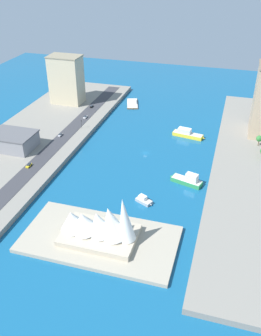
{
  "coord_description": "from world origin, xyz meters",
  "views": [
    {
      "loc": [
        -52.71,
        213.03,
        120.64
      ],
      "look_at": [
        1.96,
        28.47,
        4.16
      ],
      "focal_mm": 39.38,
      "sensor_mm": 36.0,
      "label": 1
    }
  ],
  "objects_px": {
    "ferry_yellow_fast": "(187,134)",
    "traffic_light_waterfront": "(81,123)",
    "barge_flat_brown": "(132,103)",
    "taxi_yellow_cab": "(29,165)",
    "yacht_sleek_gray": "(144,200)",
    "warehouse_low_gray": "(13,141)",
    "suv_black": "(92,106)",
    "office_block_beige": "(66,80)",
    "van_white": "(85,117)",
    "ferry_green_doubledeck": "(188,180)",
    "sedan_silver": "(60,135)",
    "opera_landmark": "(99,225)"
  },
  "relations": [
    {
      "from": "warehouse_low_gray",
      "to": "van_white",
      "type": "bearing_deg",
      "value": -114.43
    },
    {
      "from": "barge_flat_brown",
      "to": "traffic_light_waterfront",
      "type": "xyz_separation_m",
      "value": [
        20.33,
        65.95,
        6.65
      ]
    },
    {
      "from": "ferry_yellow_fast",
      "to": "warehouse_low_gray",
      "type": "relative_size",
      "value": 0.82
    },
    {
      "from": "sedan_silver",
      "to": "opera_landmark",
      "type": "xyz_separation_m",
      "value": [
        -64.6,
        91.77,
        5.87
      ]
    },
    {
      "from": "office_block_beige",
      "to": "sedan_silver",
      "type": "bearing_deg",
      "value": 109.83
    },
    {
      "from": "yacht_sleek_gray",
      "to": "ferry_green_doubledeck",
      "type": "xyz_separation_m",
      "value": [
        -19.94,
        -25.37,
        1.0
      ]
    },
    {
      "from": "barge_flat_brown",
      "to": "suv_black",
      "type": "relative_size",
      "value": 5.47
    },
    {
      "from": "barge_flat_brown",
      "to": "taxi_yellow_cab",
      "type": "height_order",
      "value": "taxi_yellow_cab"
    },
    {
      "from": "sedan_silver",
      "to": "ferry_yellow_fast",
      "type": "bearing_deg",
      "value": -159.97
    },
    {
      "from": "traffic_light_waterfront",
      "to": "suv_black",
      "type": "bearing_deg",
      "value": -78.47
    },
    {
      "from": "barge_flat_brown",
      "to": "yacht_sleek_gray",
      "type": "distance_m",
      "value": 146.42
    },
    {
      "from": "opera_landmark",
      "to": "yacht_sleek_gray",
      "type": "bearing_deg",
      "value": -109.03
    },
    {
      "from": "yacht_sleek_gray",
      "to": "taxi_yellow_cab",
      "type": "distance_m",
      "value": 77.6
    },
    {
      "from": "ferry_yellow_fast",
      "to": "sedan_silver",
      "type": "distance_m",
      "value": 92.39
    },
    {
      "from": "warehouse_low_gray",
      "to": "traffic_light_waterfront",
      "type": "relative_size",
      "value": 4.59
    },
    {
      "from": "traffic_light_waterfront",
      "to": "opera_landmark",
      "type": "height_order",
      "value": "opera_landmark"
    },
    {
      "from": "ferry_green_doubledeck",
      "to": "sedan_silver",
      "type": "bearing_deg",
      "value": -17.59
    },
    {
      "from": "yacht_sleek_gray",
      "to": "office_block_beige",
      "type": "distance_m",
      "value": 156.99
    },
    {
      "from": "warehouse_low_gray",
      "to": "taxi_yellow_cab",
      "type": "bearing_deg",
      "value": 139.06
    },
    {
      "from": "taxi_yellow_cab",
      "to": "van_white",
      "type": "height_order",
      "value": "taxi_yellow_cab"
    },
    {
      "from": "ferry_green_doubledeck",
      "to": "traffic_light_waterfront",
      "type": "xyz_separation_m",
      "value": [
        87.29,
        -47.34,
        5.14
      ]
    },
    {
      "from": "barge_flat_brown",
      "to": "sedan_silver",
      "type": "distance_m",
      "value": 87.88
    },
    {
      "from": "sedan_silver",
      "to": "warehouse_low_gray",
      "type": "bearing_deg",
      "value": 48.16
    },
    {
      "from": "yacht_sleek_gray",
      "to": "sedan_silver",
      "type": "xyz_separation_m",
      "value": [
        76.92,
        -56.07,
        2.69
      ]
    },
    {
      "from": "ferry_yellow_fast",
      "to": "traffic_light_waterfront",
      "type": "relative_size",
      "value": 3.75
    },
    {
      "from": "traffic_light_waterfront",
      "to": "taxi_yellow_cab",
      "type": "bearing_deg",
      "value": 81.33
    },
    {
      "from": "office_block_beige",
      "to": "suv_black",
      "type": "bearing_deg",
      "value": 167.05
    },
    {
      "from": "barge_flat_brown",
      "to": "sedan_silver",
      "type": "relative_size",
      "value": 5.57
    },
    {
      "from": "ferry_yellow_fast",
      "to": "traffic_light_waterfront",
      "type": "xyz_separation_m",
      "value": [
        77.22,
        15.0,
        5.33
      ]
    },
    {
      "from": "office_block_beige",
      "to": "sedan_silver",
      "type": "height_order",
      "value": "office_block_beige"
    },
    {
      "from": "office_block_beige",
      "to": "opera_landmark",
      "type": "relative_size",
      "value": 1.05
    },
    {
      "from": "office_block_beige",
      "to": "taxi_yellow_cab",
      "type": "xyz_separation_m",
      "value": [
        -22.99,
        107.9,
        -19.11
      ]
    },
    {
      "from": "ferry_yellow_fast",
      "to": "office_block_beige",
      "type": "xyz_separation_m",
      "value": [
        109.57,
        -31.56,
        21.07
      ]
    },
    {
      "from": "yacht_sleek_gray",
      "to": "warehouse_low_gray",
      "type": "xyz_separation_m",
      "value": [
        99.36,
        -31.01,
        7.11
      ]
    },
    {
      "from": "barge_flat_brown",
      "to": "warehouse_low_gray",
      "type": "distance_m",
      "value": 119.93
    },
    {
      "from": "sedan_silver",
      "to": "taxi_yellow_cab",
      "type": "xyz_separation_m",
      "value": [
        -0.21,
        44.71,
        0.09
      ]
    },
    {
      "from": "barge_flat_brown",
      "to": "traffic_light_waterfront",
      "type": "relative_size",
      "value": 3.94
    },
    {
      "from": "yacht_sleek_gray",
      "to": "warehouse_low_gray",
      "type": "height_order",
      "value": "warehouse_low_gray"
    },
    {
      "from": "ferry_green_doubledeck",
      "to": "opera_landmark",
      "type": "relative_size",
      "value": 0.54
    },
    {
      "from": "office_block_beige",
      "to": "van_white",
      "type": "distance_m",
      "value": 43.86
    },
    {
      "from": "ferry_green_doubledeck",
      "to": "suv_black",
      "type": "xyz_separation_m",
      "value": [
        95.66,
        -88.39,
        1.69
      ]
    },
    {
      "from": "ferry_green_doubledeck",
      "to": "traffic_light_waterfront",
      "type": "height_order",
      "value": "traffic_light_waterfront"
    },
    {
      "from": "office_block_beige",
      "to": "ferry_green_doubledeck",
      "type": "bearing_deg",
      "value": 141.87
    },
    {
      "from": "warehouse_low_gray",
      "to": "traffic_light_waterfront",
      "type": "xyz_separation_m",
      "value": [
        -32.0,
        -41.7,
        -0.97
      ]
    },
    {
      "from": "ferry_yellow_fast",
      "to": "sedan_silver",
      "type": "xyz_separation_m",
      "value": [
        86.78,
        31.64,
        1.87
      ]
    },
    {
      "from": "sedan_silver",
      "to": "yacht_sleek_gray",
      "type": "bearing_deg",
      "value": 143.91
    },
    {
      "from": "warehouse_low_gray",
      "to": "suv_black",
      "type": "height_order",
      "value": "warehouse_low_gray"
    },
    {
      "from": "ferry_green_doubledeck",
      "to": "traffic_light_waterfront",
      "type": "distance_m",
      "value": 99.44
    },
    {
      "from": "barge_flat_brown",
      "to": "ferry_green_doubledeck",
      "type": "height_order",
      "value": "ferry_green_doubledeck"
    },
    {
      "from": "sedan_silver",
      "to": "ferry_green_doubledeck",
      "type": "bearing_deg",
      "value": 162.41
    }
  ]
}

